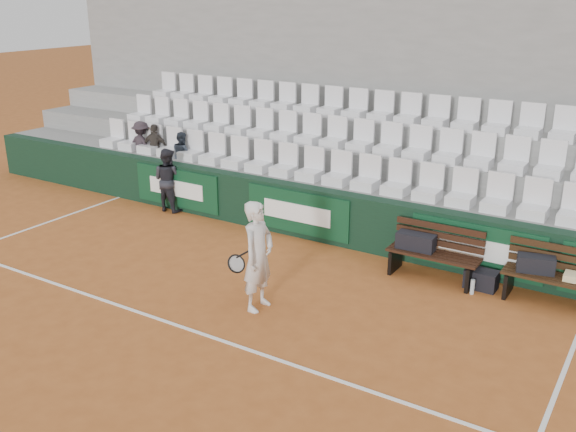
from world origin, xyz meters
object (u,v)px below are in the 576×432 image
at_px(spectator_a, 140,126).
at_px(spectator_c, 181,135).
at_px(spectator_b, 154,129).
at_px(bench_left, 432,266).
at_px(ball_kid, 168,180).
at_px(water_bottle_far, 472,287).
at_px(tennis_player, 258,256).
at_px(sports_bag_ground, 481,279).
at_px(water_bottle_near, 392,259).
at_px(sports_bag_left, 416,241).
at_px(sports_bag_right, 536,264).
at_px(bench_right, 553,291).

xyz_separation_m(spectator_a, spectator_c, (1.21, 0.00, -0.06)).
bearing_deg(spectator_b, bench_left, 156.36).
bearing_deg(spectator_a, spectator_c, -175.92).
distance_m(ball_kid, spectator_b, 1.49).
relative_size(water_bottle_far, tennis_player, 0.15).
bearing_deg(spectator_b, sports_bag_ground, 157.77).
bearing_deg(bench_left, ball_kid, 176.46).
bearing_deg(water_bottle_near, sports_bag_left, -11.00).
relative_size(bench_left, sports_bag_right, 2.73).
height_order(water_bottle_near, water_bottle_far, water_bottle_near).
distance_m(water_bottle_near, tennis_player, 2.77).
relative_size(bench_left, sports_bag_ground, 2.99).
distance_m(bench_right, water_bottle_far, 1.17).
height_order(bench_right, water_bottle_near, bench_right).
xyz_separation_m(sports_bag_right, water_bottle_near, (-2.31, -0.02, -0.44)).
xyz_separation_m(sports_bag_ground, water_bottle_near, (-1.54, 0.03, -0.02)).
height_order(water_bottle_near, ball_kid, ball_kid).
height_order(sports_bag_right, water_bottle_far, sports_bag_right).
bearing_deg(sports_bag_left, water_bottle_near, 169.00).
bearing_deg(sports_bag_right, tennis_player, -144.06).
xyz_separation_m(sports_bag_ground, spectator_a, (-8.22, 1.01, 1.41)).
height_order(sports_bag_right, sports_bag_ground, sports_bag_right).
relative_size(sports_bag_right, spectator_c, 0.54).
distance_m(sports_bag_ground, tennis_player, 3.64).
distance_m(bench_left, bench_right, 1.86).
bearing_deg(sports_bag_ground, sports_bag_right, 3.76).
bearing_deg(tennis_player, sports_bag_left, 57.18).
bearing_deg(spectator_b, water_bottle_far, 155.68).
distance_m(sports_bag_right, water_bottle_near, 2.35).
height_order(sports_bag_right, ball_kid, ball_kid).
bearing_deg(ball_kid, sports_bag_ground, 176.83).
height_order(sports_bag_ground, water_bottle_far, sports_bag_ground).
relative_size(sports_bag_ground, spectator_c, 0.49).
xyz_separation_m(sports_bag_left, water_bottle_far, (1.05, -0.23, -0.46)).
relative_size(water_bottle_near, water_bottle_far, 1.11).
xyz_separation_m(sports_bag_left, ball_kid, (-5.72, 0.35, 0.10)).
distance_m(sports_bag_right, spectator_c, 7.89).
height_order(bench_right, sports_bag_left, sports_bag_left).
relative_size(sports_bag_left, sports_bag_ground, 1.25).
distance_m(spectator_b, spectator_c, 0.79).
height_order(bench_left, ball_kid, ball_kid).
height_order(sports_bag_left, water_bottle_near, sports_bag_left).
relative_size(tennis_player, spectator_c, 1.63).
height_order(spectator_a, spectator_c, spectator_a).
relative_size(ball_kid, spectator_c, 1.34).
bearing_deg(tennis_player, ball_kid, 147.07).
bearing_deg(water_bottle_near, bench_right, -0.55).
height_order(tennis_player, ball_kid, tennis_player).
bearing_deg(tennis_player, bench_left, 51.77).
height_order(water_bottle_near, spectator_a, spectator_a).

